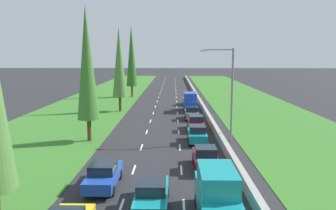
% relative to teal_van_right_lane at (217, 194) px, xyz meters
% --- Properties ---
extents(ground_plane, '(300.00, 300.00, 0.00)m').
position_rel_teal_van_right_lane_xyz_m(ground_plane, '(-3.34, 46.45, -1.40)').
color(ground_plane, '#28282B').
rests_on(ground_plane, ground).
extents(grass_verge_left, '(14.00, 140.00, 0.04)m').
position_rel_teal_van_right_lane_xyz_m(grass_verge_left, '(-15.99, 46.45, -1.38)').
color(grass_verge_left, '#387528').
rests_on(grass_verge_left, ground).
extents(grass_verge_right, '(14.00, 140.00, 0.04)m').
position_rel_teal_van_right_lane_xyz_m(grass_verge_right, '(11.01, 46.45, -1.38)').
color(grass_verge_right, '#387528').
rests_on(grass_verge_right, ground).
extents(median_barrier, '(0.44, 120.00, 0.85)m').
position_rel_teal_van_right_lane_xyz_m(median_barrier, '(2.36, 46.45, -0.97)').
color(median_barrier, '#9E9B93').
rests_on(median_barrier, ground).
extents(lane_markings, '(3.64, 116.00, 0.01)m').
position_rel_teal_van_right_lane_xyz_m(lane_markings, '(-3.34, 46.45, -1.39)').
color(lane_markings, white).
rests_on(lane_markings, ground).
extents(teal_van_right_lane, '(1.96, 4.90, 2.82)m').
position_rel_teal_van_right_lane_xyz_m(teal_van_right_lane, '(0.00, 0.00, 0.00)').
color(teal_van_right_lane, teal).
rests_on(teal_van_right_lane, ground).
extents(maroon_hatchback_right_lane, '(1.74, 3.90, 1.72)m').
position_rel_teal_van_right_lane_xyz_m(maroon_hatchback_right_lane, '(0.18, 7.80, -0.56)').
color(maroon_hatchback_right_lane, maroon).
rests_on(maroon_hatchback_right_lane, ground).
extents(teal_hatchback_right_lane, '(1.74, 3.90, 1.72)m').
position_rel_teal_van_right_lane_xyz_m(teal_hatchback_right_lane, '(0.10, 15.12, -0.56)').
color(teal_hatchback_right_lane, teal).
rests_on(teal_hatchback_right_lane, ground).
extents(maroon_hatchback_right_lane_fifth, '(1.74, 3.90, 1.72)m').
position_rel_teal_van_right_lane_xyz_m(maroon_hatchback_right_lane_fifth, '(0.32, 20.44, -0.56)').
color(maroon_hatchback_right_lane_fifth, maroon).
rests_on(maroon_hatchback_right_lane_fifth, ground).
extents(grey_hatchback_right_lane, '(1.74, 3.90, 1.72)m').
position_rel_teal_van_right_lane_xyz_m(grey_hatchback_right_lane, '(0.21, 26.78, -0.56)').
color(grey_hatchback_right_lane, slate).
rests_on(grey_hatchback_right_lane, ground).
extents(teal_sedan_centre_lane, '(1.82, 4.50, 1.64)m').
position_rel_teal_van_right_lane_xyz_m(teal_sedan_centre_lane, '(-3.36, 1.27, -0.59)').
color(teal_sedan_centre_lane, teal).
rests_on(teal_sedan_centre_lane, ground).
extents(blue_van_right_lane, '(1.96, 4.90, 2.82)m').
position_rel_teal_van_right_lane_xyz_m(blue_van_right_lane, '(0.31, 33.21, 0.00)').
color(blue_van_right_lane, '#1E47B7').
rests_on(blue_van_right_lane, ground).
extents(orange_hatchback_right_lane, '(1.74, 3.90, 1.72)m').
position_rel_teal_van_right_lane_xyz_m(orange_hatchback_right_lane, '(0.28, 39.67, -0.56)').
color(orange_hatchback_right_lane, orange).
rests_on(orange_hatchback_right_lane, ground).
extents(blue_sedan_left_lane, '(1.82, 4.50, 1.64)m').
position_rel_teal_van_right_lane_xyz_m(blue_sedan_left_lane, '(-6.62, 4.22, -0.59)').
color(blue_sedan_left_lane, '#1E47B7').
rests_on(blue_sedan_left_lane, ground).
extents(poplar_tree_second, '(2.12, 2.12, 12.99)m').
position_rel_teal_van_right_lane_xyz_m(poplar_tree_second, '(-10.38, 15.60, 6.15)').
color(poplar_tree_second, '#4C3823').
rests_on(poplar_tree_second, ground).
extents(poplar_tree_third, '(2.11, 2.11, 12.41)m').
position_rel_teal_van_right_lane_xyz_m(poplar_tree_third, '(-10.11, 32.84, 5.86)').
color(poplar_tree_third, '#4C3823').
rests_on(poplar_tree_third, ground).
extents(poplar_tree_fourth, '(2.15, 2.15, 14.17)m').
position_rel_teal_van_right_lane_xyz_m(poplar_tree_fourth, '(-10.47, 50.26, 6.74)').
color(poplar_tree_fourth, '#4C3823').
rests_on(poplar_tree_fourth, ground).
extents(street_light_mast, '(3.20, 0.28, 9.00)m').
position_rel_teal_van_right_lane_xyz_m(street_light_mast, '(3.11, 15.89, 3.83)').
color(street_light_mast, gray).
rests_on(street_light_mast, ground).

